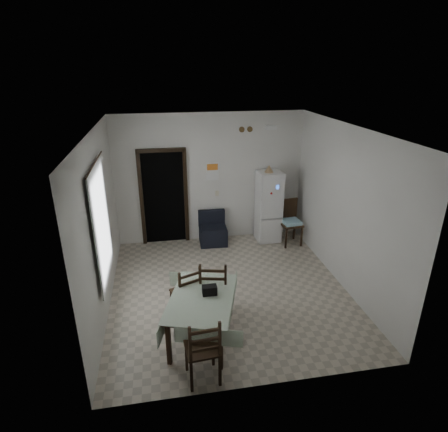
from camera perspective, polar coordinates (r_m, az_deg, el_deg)
name	(u,v)px	position (r m, az deg, el deg)	size (l,w,h in m)	color
ground	(229,289)	(6.99, 0.74, -11.08)	(4.50, 4.50, 0.00)	#B2A792
ceiling	(230,129)	(5.92, 0.88, 13.10)	(4.20, 4.50, 0.02)	white
wall_back	(210,179)	(8.41, -2.11, 5.71)	(4.20, 0.02, 2.90)	silver
wall_front	(266,289)	(4.37, 6.49, -11.05)	(4.20, 0.02, 2.90)	silver
wall_left	(100,225)	(6.29, -18.34, -1.28)	(0.02, 4.50, 2.90)	silver
wall_right	(345,208)	(7.00, 17.94, 1.14)	(0.02, 4.50, 2.90)	silver
doorway	(164,195)	(8.65, -9.18, 3.19)	(1.06, 0.52, 2.22)	black
window_recess	(94,224)	(6.08, -19.14, -1.19)	(0.10, 1.20, 1.60)	silver
curtain	(102,224)	(6.06, -18.12, -1.12)	(0.02, 1.45, 1.85)	silver
curtain_rod	(94,163)	(5.77, -19.14, 7.59)	(0.02, 0.02, 1.60)	black
calendar	(212,171)	(8.36, -1.78, 6.82)	(0.28, 0.02, 0.40)	white
calendar_image	(212,167)	(8.33, -1.78, 7.47)	(0.24, 0.01, 0.14)	orange
light_switch	(217,193)	(8.53, -1.07, 3.48)	(0.08, 0.02, 0.12)	beige
vent_left	(242,129)	(8.28, 2.72, 13.03)	(0.12, 0.12, 0.03)	brown
vent_right	(250,129)	(8.32, 3.96, 13.05)	(0.12, 0.12, 0.03)	brown
emergency_light	(271,127)	(8.42, 7.20, 13.25)	(0.25, 0.07, 0.09)	white
fridge	(269,207)	(8.58, 6.80, 1.44)	(0.53, 0.53, 1.63)	white
tan_cone	(269,169)	(8.28, 6.88, 7.18)	(0.20, 0.20, 0.16)	tan
navy_seat	(213,229)	(8.49, -1.69, -1.92)	(0.61, 0.59, 0.74)	black
corner_chair	(291,223)	(8.55, 10.17, -1.05)	(0.44, 0.44, 1.02)	black
dining_table	(202,317)	(5.74, -3.34, -15.18)	(0.90, 1.37, 0.71)	#ACC0A4
black_bag	(210,290)	(5.55, -2.22, -11.22)	(0.21, 0.13, 0.14)	black
dining_chair_far_left	(186,291)	(6.11, -5.87, -11.31)	(0.41, 0.41, 0.95)	black
dining_chair_far_right	(214,287)	(6.08, -1.54, -10.83)	(0.45, 0.45, 1.04)	black
dining_chair_near_head	(202,347)	(5.04, -3.32, -19.37)	(0.43, 0.43, 0.99)	black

